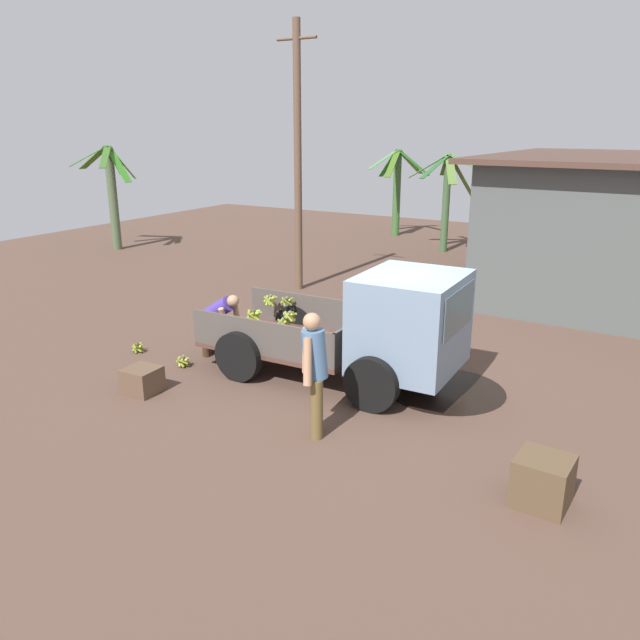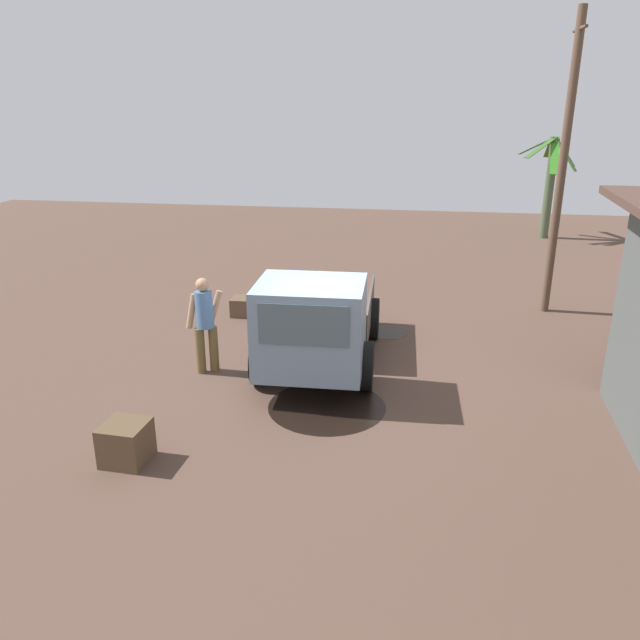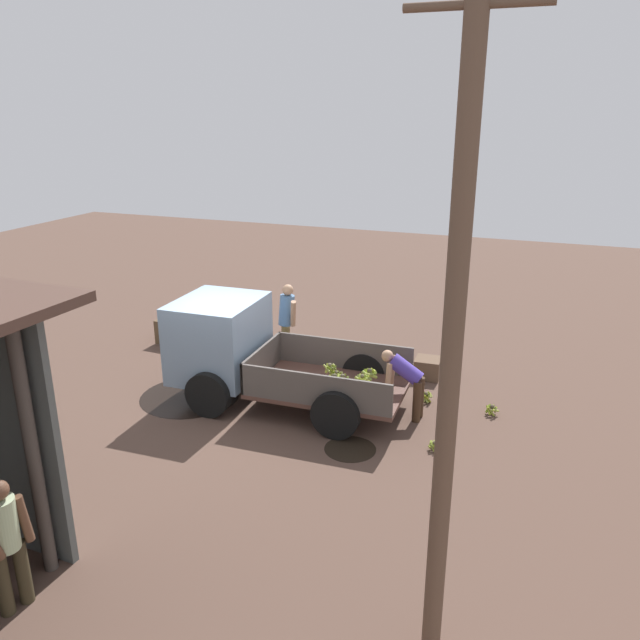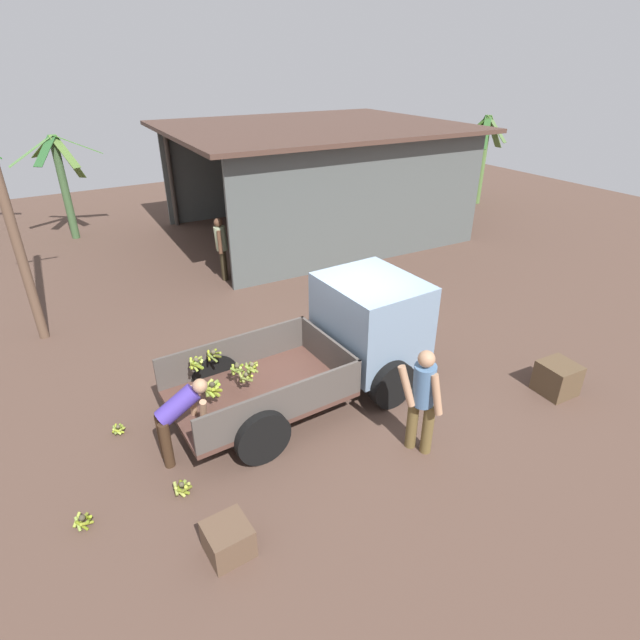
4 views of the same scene
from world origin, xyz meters
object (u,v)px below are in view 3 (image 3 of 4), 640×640
person_worker_loading (406,379)px  banana_bunch_on_ground_0 (426,397)px  utility_pole (452,354)px  wooden_crate_0 (428,368)px  person_foreground_visitor (287,319)px  person_bystander_near_shed (7,539)px  banana_bunch_on_ground_2 (492,409)px  wooden_crate_1 (172,330)px  cargo_truck (240,348)px  banana_bunch_on_ground_1 (434,445)px

person_worker_loading → banana_bunch_on_ground_0: size_ratio=4.83×
utility_pole → wooden_crate_0: size_ratio=12.66×
person_foreground_visitor → person_bystander_near_shed: (-0.05, 7.72, -0.06)m
banana_bunch_on_ground_2 → wooden_crate_1: wooden_crate_1 is taller
person_worker_loading → wooden_crate_0: 1.96m
banana_bunch_on_ground_2 → person_bystander_near_shed: bearing=56.0°
person_worker_loading → person_bystander_near_shed: (3.00, 6.03, 0.17)m
banana_bunch_on_ground_0 → wooden_crate_1: size_ratio=0.43×
person_foreground_visitor → banana_bunch_on_ground_0: 3.54m
person_worker_loading → cargo_truck: bearing=7.5°
person_worker_loading → wooden_crate_0: size_ratio=2.41×
cargo_truck → banana_bunch_on_ground_1: cargo_truck is taller
utility_pole → person_foreground_visitor: 8.39m
banana_bunch_on_ground_0 → person_worker_loading: bearing=71.3°
person_foreground_visitor → banana_bunch_on_ground_1: bearing=-64.4°
banana_bunch_on_ground_1 → wooden_crate_0: 2.97m
utility_pole → person_foreground_visitor: (4.49, -6.69, -2.33)m
utility_pole → banana_bunch_on_ground_1: bearing=-79.9°
person_bystander_near_shed → banana_bunch_on_ground_2: person_bystander_near_shed is taller
banana_bunch_on_ground_2 → utility_pole: bearing=89.6°
person_worker_loading → banana_bunch_on_ground_2: 1.71m
utility_pole → wooden_crate_1: 10.61m
banana_bunch_on_ground_2 → banana_bunch_on_ground_0: bearing=-5.2°
cargo_truck → wooden_crate_1: size_ratio=7.45×
banana_bunch_on_ground_0 → banana_bunch_on_ground_1: bearing=105.7°
person_worker_loading → wooden_crate_0: bearing=-89.1°
banana_bunch_on_ground_0 → utility_pole: bearing=101.8°
wooden_crate_1 → banana_bunch_on_ground_0: bearing=170.2°
person_worker_loading → wooden_crate_0: person_worker_loading is taller
cargo_truck → wooden_crate_0: size_ratio=8.61×
person_worker_loading → banana_bunch_on_ground_2: (-1.47, -0.61, -0.63)m
banana_bunch_on_ground_1 → cargo_truck: bearing=-10.2°
wooden_crate_0 → wooden_crate_1: size_ratio=0.87×
banana_bunch_on_ground_1 → banana_bunch_on_ground_2: 1.77m
banana_bunch_on_ground_2 → wooden_crate_1: (7.58, -1.21, 0.17)m
wooden_crate_1 → utility_pole: bearing=137.9°
person_worker_loading → banana_bunch_on_ground_1: person_worker_loading is taller
banana_bunch_on_ground_0 → person_foreground_visitor: bearing=-16.4°
person_worker_loading → person_bystander_near_shed: size_ratio=0.75×
person_worker_loading → banana_bunch_on_ground_1: size_ratio=5.66×
utility_pole → person_bystander_near_shed: bearing=13.0°
utility_pole → person_bystander_near_shed: (4.43, 1.02, -2.38)m
utility_pole → wooden_crate_1: (7.55, -6.82, -3.01)m
cargo_truck → person_worker_loading: (-3.16, -0.30, -0.27)m
banana_bunch_on_ground_2 → person_worker_loading: bearing=22.4°
utility_pole → banana_bunch_on_ground_1: (0.71, -4.00, -3.20)m
banana_bunch_on_ground_0 → banana_bunch_on_ground_2: 1.23m
cargo_truck → wooden_crate_0: 3.96m
utility_pole → person_foreground_visitor: bearing=-56.2°
banana_bunch_on_ground_2 → banana_bunch_on_ground_1: bearing=65.2°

